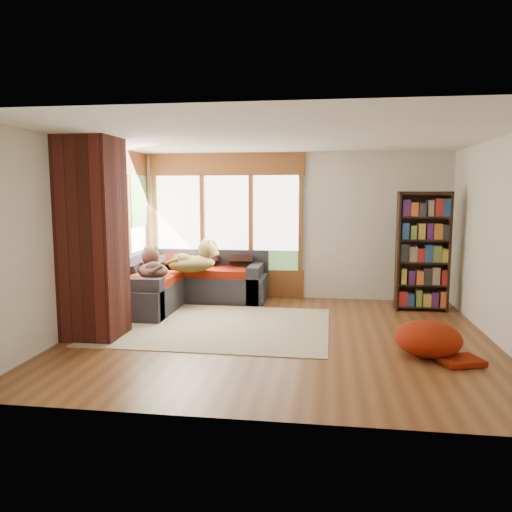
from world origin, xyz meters
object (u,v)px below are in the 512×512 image
(bookshelf, at_px, (423,252))
(area_rug, at_px, (216,326))
(pouf, at_px, (429,338))
(brick_chimney, at_px, (93,239))
(sectional_sofa, at_px, (175,286))
(dog_tan, at_px, (196,260))
(dog_brindle, at_px, (152,268))

(bookshelf, bearing_deg, area_rug, -155.11)
(pouf, bearing_deg, brick_chimney, 177.10)
(bookshelf, distance_m, pouf, 2.49)
(bookshelf, bearing_deg, pouf, -98.11)
(sectional_sofa, height_order, bookshelf, bookshelf)
(brick_chimney, distance_m, sectional_sofa, 2.32)
(brick_chimney, height_order, pouf, brick_chimney)
(bookshelf, distance_m, dog_tan, 3.70)
(area_rug, xyz_separation_m, dog_brindle, (-1.12, 0.56, 0.73))
(brick_chimney, bearing_deg, area_rug, 26.09)
(dog_brindle, bearing_deg, area_rug, -143.60)
(area_rug, xyz_separation_m, pouf, (2.75, -0.93, 0.21))
(area_rug, distance_m, bookshelf, 3.53)
(brick_chimney, bearing_deg, dog_tan, 66.40)
(brick_chimney, xyz_separation_m, dog_tan, (0.85, 1.95, -0.53))
(bookshelf, relative_size, pouf, 2.53)
(sectional_sofa, relative_size, pouf, 2.90)
(brick_chimney, height_order, area_rug, brick_chimney)
(sectional_sofa, height_order, dog_tan, dog_tan)
(dog_brindle, bearing_deg, sectional_sofa, -35.33)
(bookshelf, bearing_deg, brick_chimney, -154.73)
(bookshelf, height_order, dog_brindle, bookshelf)
(bookshelf, relative_size, dog_tan, 2.01)
(dog_tan, height_order, dog_brindle, dog_tan)
(sectional_sofa, relative_size, dog_tan, 2.31)
(area_rug, distance_m, pouf, 2.91)
(area_rug, bearing_deg, brick_chimney, -153.91)
(dog_brindle, bearing_deg, pouf, -138.11)
(pouf, relative_size, dog_brindle, 0.92)
(pouf, bearing_deg, sectional_sofa, 148.97)
(sectional_sofa, relative_size, dog_brindle, 2.66)
(area_rug, height_order, dog_brindle, dog_brindle)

